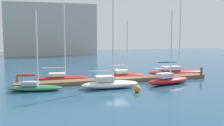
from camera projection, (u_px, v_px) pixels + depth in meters
ground_plane at (117, 82)px, 30.07m from camera, size 120.00×120.00×0.00m
dock_pier at (117, 80)px, 30.04m from camera, size 22.70×1.74×0.44m
dock_piling_near_end at (17, 80)px, 27.49m from camera, size 0.28×0.28×1.38m
dock_piling_far_end at (201, 73)px, 32.50m from camera, size 0.28×0.28×1.38m
sailboat_0 at (35, 86)px, 25.28m from camera, size 5.36×2.65×7.84m
sailboat_1 at (62, 77)px, 30.92m from camera, size 6.54×2.23×9.03m
sailboat_2 at (110, 83)px, 26.52m from camera, size 6.05×2.08×9.32m
sailboat_3 at (125, 74)px, 32.73m from camera, size 5.31×1.85×7.22m
sailboat_4 at (168, 79)px, 28.66m from camera, size 5.94×3.00×8.03m
sailboat_5 at (175, 71)px, 35.17m from camera, size 8.14×3.17×13.38m
mooring_buoy_orange at (137, 89)px, 24.69m from camera, size 0.69×0.69×0.69m
mooring_buoy_yellow at (116, 70)px, 38.27m from camera, size 0.54×0.54×0.54m
harbor_building_distant at (51, 30)px, 69.99m from camera, size 23.34×9.48×13.43m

